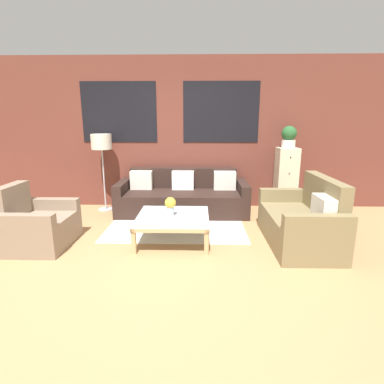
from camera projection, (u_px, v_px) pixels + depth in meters
The scene contains 11 objects.
ground_plane at pixel (154, 260), 3.65m from camera, with size 16.00×16.00×0.00m, color #AD7F51.
wall_back_brick at pixel (170, 134), 5.69m from camera, with size 8.40×0.09×2.80m.
rug at pixel (176, 226), 4.82m from camera, with size 2.15×1.46×0.00m.
couch_dark at pixel (183, 197), 5.48m from camera, with size 2.33×0.88×0.78m.
settee_vintage at pixel (302, 222), 4.06m from camera, with size 0.80×1.46×0.92m.
armchair_corner at pixel (37, 226), 4.00m from camera, with size 0.80×0.89×0.84m.
coffee_table at pixel (173, 219), 4.17m from camera, with size 0.99×0.99×0.36m.
floor_lamp at pixel (102, 145), 5.41m from camera, with size 0.37×0.37×1.42m.
drawer_cabinet at pixel (286, 179), 5.57m from camera, with size 0.37×0.40×1.17m.
potted_plant at pixel (289, 137), 5.39m from camera, with size 0.27×0.27×0.39m.
flower_vase at pixel (170, 205), 4.15m from camera, with size 0.16×0.16×0.26m.
Camera 1 is at (0.55, -3.34, 1.65)m, focal length 28.00 mm.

